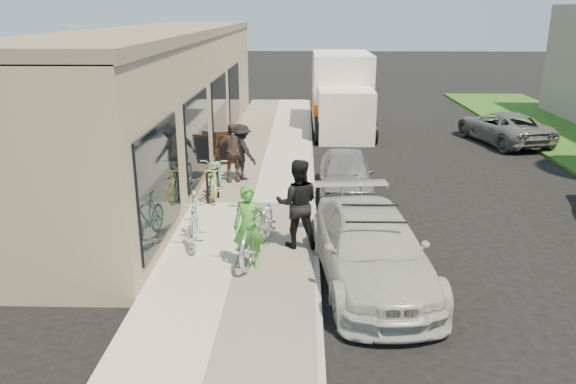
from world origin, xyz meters
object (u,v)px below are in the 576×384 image
object	(u,v)px
sedan_white	(371,248)
bystander_a	(241,152)
sedan_silver	(345,173)
bystander_b	(232,152)
far_car_gray	(503,127)
cruiser_bike_a	(195,219)
sandwich_board	(226,148)
moving_truck	(342,96)
bike_rack	(213,182)
man_standing	(298,203)
tandem_bike	(258,225)
woman_rider	(249,227)
cruiser_bike_b	(217,174)
cruiser_bike_c	(214,182)

from	to	relation	value
sedan_white	bystander_a	distance (m)	6.69
sedan_silver	bystander_b	world-z (taller)	bystander_b
far_car_gray	cruiser_bike_a	distance (m)	14.01
sandwich_board	bystander_a	xyz separation A→B (m)	(0.66, -1.64, 0.30)
sedan_white	moving_truck	world-z (taller)	moving_truck
bike_rack	far_car_gray	distance (m)	12.28
moving_truck	sandwich_board	bearing A→B (deg)	-121.65
moving_truck	man_standing	size ratio (longest dim) A/B	3.42
sedan_silver	tandem_bike	size ratio (longest dim) A/B	1.48
woman_rider	cruiser_bike_b	size ratio (longest dim) A/B	0.82
bike_rack	bystander_b	world-z (taller)	bystander_b
cruiser_bike_c	bystander_b	distance (m)	1.62
sedan_white	far_car_gray	world-z (taller)	sedan_white
cruiser_bike_a	bike_rack	bearing A→B (deg)	82.08
woman_rider	man_standing	distance (m)	1.36
sedan_white	woman_rider	bearing A→B (deg)	168.23
woman_rider	sedan_white	bearing A→B (deg)	-7.79
moving_truck	tandem_bike	distance (m)	13.57
bystander_a	sandwich_board	bearing A→B (deg)	-28.08
sandwich_board	cruiser_bike_b	size ratio (longest dim) A/B	0.49
cruiser_bike_b	cruiser_bike_c	size ratio (longest dim) A/B	1.32
sandwich_board	woman_rider	bearing A→B (deg)	-100.74
far_car_gray	cruiser_bike_a	xyz separation A→B (m)	(-9.70, -10.12, 0.07)
far_car_gray	sedan_silver	bearing A→B (deg)	31.54
woman_rider	bystander_b	bearing A→B (deg)	98.28
bike_rack	sedan_white	size ratio (longest dim) A/B	0.17
far_car_gray	cruiser_bike_b	size ratio (longest dim) A/B	2.17
man_standing	woman_rider	bearing A→B (deg)	48.35
tandem_bike	far_car_gray	bearing A→B (deg)	61.76
woman_rider	man_standing	world-z (taller)	man_standing
sandwich_board	moving_truck	distance (m)	7.67
cruiser_bike_a	woman_rider	bearing A→B (deg)	-52.05
sedan_white	sedan_silver	bearing A→B (deg)	85.32
man_standing	cruiser_bike_c	xyz separation A→B (m)	(-2.17, 2.99, -0.47)
cruiser_bike_b	bystander_b	size ratio (longest dim) A/B	1.16
bike_rack	cruiser_bike_a	bearing A→B (deg)	-89.09
bike_rack	bystander_b	distance (m)	1.80
moving_truck	cruiser_bike_b	size ratio (longest dim) A/B	3.20
bike_rack	sedan_silver	xyz separation A→B (m)	(3.41, 1.05, -0.04)
moving_truck	cruiser_bike_b	distance (m)	10.20
cruiser_bike_c	sedan_white	bearing A→B (deg)	-61.11
sandwich_board	cruiser_bike_a	xyz separation A→B (m)	(0.18, -6.23, 0.02)
woman_rider	bystander_a	world-z (taller)	woman_rider
sedan_white	bystander_b	bearing A→B (deg)	113.32
woman_rider	bystander_b	xyz separation A→B (m)	(-1.00, 5.55, 0.04)
tandem_bike	bystander_a	bearing A→B (deg)	109.33
bystander_a	sedan_silver	bearing A→B (deg)	-157.26
man_standing	cruiser_bike_a	distance (m)	2.17
man_standing	bystander_b	world-z (taller)	man_standing
sedan_silver	moving_truck	distance (m)	9.09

